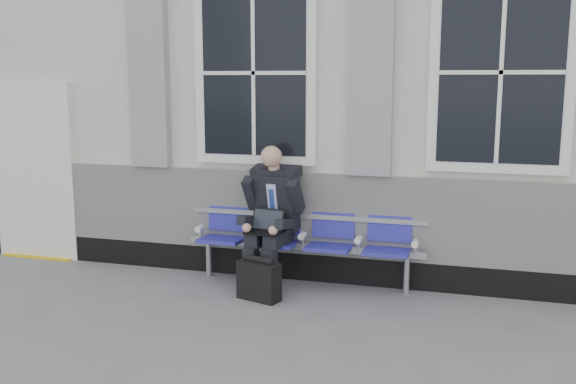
% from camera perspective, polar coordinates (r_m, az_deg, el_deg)
% --- Properties ---
extents(ground, '(70.00, 70.00, 0.00)m').
position_cam_1_polar(ground, '(5.59, 13.94, -13.35)').
color(ground, slate).
rests_on(ground, ground).
extents(station_building, '(14.40, 4.40, 4.49)m').
position_cam_1_polar(station_building, '(8.61, 15.42, 9.90)').
color(station_building, beige).
rests_on(station_building, ground).
extents(bench, '(2.60, 0.47, 0.91)m').
position_cam_1_polar(bench, '(6.88, 1.43, -3.75)').
color(bench, '#9EA0A3').
rests_on(bench, ground).
extents(businessman, '(0.65, 0.87, 1.51)m').
position_cam_1_polar(businessman, '(6.77, -1.43, -1.77)').
color(businessman, black).
rests_on(businessman, ground).
extents(briefcase, '(0.47, 0.31, 0.45)m').
position_cam_1_polar(briefcase, '(6.48, -2.60, -7.81)').
color(briefcase, black).
rests_on(briefcase, ground).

